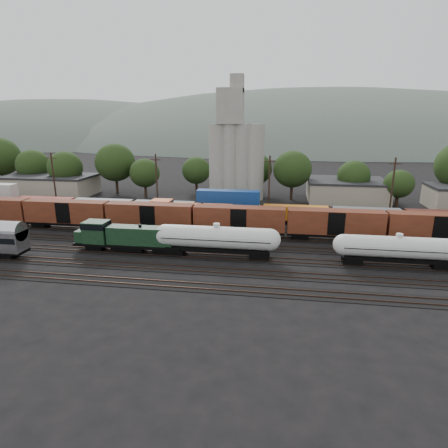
# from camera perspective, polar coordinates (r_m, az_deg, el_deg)

# --- Properties ---
(ground) EXTENTS (600.00, 600.00, 0.00)m
(ground) POSITION_cam_1_polar(r_m,az_deg,el_deg) (59.58, -5.73, -3.07)
(ground) COLOR black
(tracks) EXTENTS (180.00, 33.20, 0.20)m
(tracks) POSITION_cam_1_polar(r_m,az_deg,el_deg) (59.56, -5.73, -3.02)
(tracks) COLOR black
(tracks) RESTS_ON ground
(green_locomotive) EXTENTS (16.24, 2.87, 4.30)m
(green_locomotive) POSITION_cam_1_polar(r_m,az_deg,el_deg) (57.04, -15.24, -1.82)
(green_locomotive) COLOR black
(green_locomotive) RESTS_ON ground
(tank_car_a) EXTENTS (18.02, 3.23, 4.72)m
(tank_car_a) POSITION_cam_1_polar(r_m,az_deg,el_deg) (52.90, -1.14, -2.24)
(tank_car_a) COLOR silver
(tank_car_a) RESTS_ON ground
(tank_car_b) EXTENTS (16.70, 2.99, 4.38)m
(tank_car_b) POSITION_cam_1_polar(r_m,az_deg,el_deg) (54.51, 24.96, -3.42)
(tank_car_b) COLOR silver
(tank_car_b) RESTS_ON ground
(orange_locomotive) EXTENTS (18.08, 3.01, 4.52)m
(orange_locomotive) POSITION_cam_1_polar(r_m,az_deg,el_deg) (68.79, -5.85, 1.73)
(orange_locomotive) COLOR black
(orange_locomotive) RESTS_ON ground
(boxcar_string) EXTENTS (153.60, 2.90, 4.20)m
(boxcar_string) POSITION_cam_1_polar(r_m,az_deg,el_deg) (63.31, -4.60, 1.04)
(boxcar_string) COLOR black
(boxcar_string) RESTS_ON ground
(container_wall) EXTENTS (167.31, 2.60, 5.80)m
(container_wall) POSITION_cam_1_polar(r_m,az_deg,el_deg) (72.64, -1.42, 2.37)
(container_wall) COLOR black
(container_wall) RESTS_ON ground
(grain_silo) EXTENTS (13.40, 5.00, 29.00)m
(grain_silo) POSITION_cam_1_polar(r_m,az_deg,el_deg) (91.58, 1.77, 10.79)
(grain_silo) COLOR #9B998E
(grain_silo) RESTS_ON ground
(industrial_sheds) EXTENTS (119.38, 17.26, 5.10)m
(industrial_sheds) POSITION_cam_1_polar(r_m,az_deg,el_deg) (91.66, 3.75, 5.28)
(industrial_sheds) COLOR #9E937F
(industrial_sheds) RESTS_ON ground
(tree_band) EXTENTS (167.73, 18.22, 14.26)m
(tree_band) POSITION_cam_1_polar(r_m,az_deg,el_deg) (94.29, -1.33, 8.79)
(tree_band) COLOR black
(tree_band) RESTS_ON ground
(utility_poles) EXTENTS (122.20, 0.36, 12.00)m
(utility_poles) POSITION_cam_1_polar(r_m,az_deg,el_deg) (78.97, -1.89, 6.31)
(utility_poles) COLOR black
(utility_poles) RESTS_ON ground
(distant_hills) EXTENTS (860.00, 286.00, 130.00)m
(distant_hills) POSITION_cam_1_polar(r_m,az_deg,el_deg) (317.20, 10.52, 8.26)
(distant_hills) COLOR #59665B
(distant_hills) RESTS_ON ground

